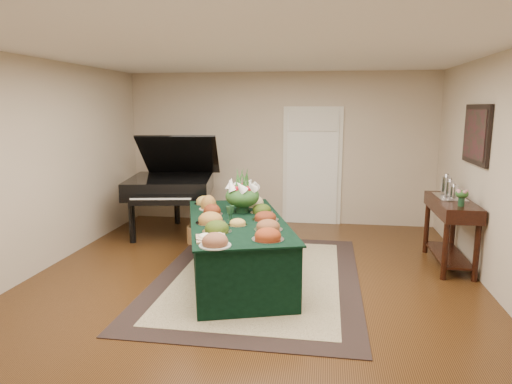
% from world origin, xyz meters
% --- Properties ---
extents(ground, '(6.00, 6.00, 0.00)m').
position_xyz_m(ground, '(0.00, 0.00, 0.00)').
color(ground, black).
rests_on(ground, ground).
extents(area_rug, '(2.47, 3.46, 0.01)m').
position_xyz_m(area_rug, '(0.05, 0.12, 0.01)').
color(area_rug, black).
rests_on(area_rug, ground).
extents(kitchen_doorway, '(1.05, 0.07, 2.10)m').
position_xyz_m(kitchen_doorway, '(0.60, 2.97, 1.02)').
color(kitchen_doorway, silver).
rests_on(kitchen_doorway, ground).
extents(buffet_table, '(1.78, 2.59, 0.75)m').
position_xyz_m(buffet_table, '(-0.20, 0.08, 0.38)').
color(buffet_table, black).
rests_on(buffet_table, ground).
extents(food_platters, '(1.42, 2.45, 0.15)m').
position_xyz_m(food_platters, '(-0.21, 0.02, 0.79)').
color(food_platters, silver).
rests_on(food_platters, buffet_table).
extents(cutting_board, '(0.38, 0.38, 0.10)m').
position_xyz_m(cutting_board, '(-0.30, -0.78, 0.78)').
color(cutting_board, tan).
rests_on(cutting_board, buffet_table).
extents(green_goblets, '(0.09, 0.11, 0.18)m').
position_xyz_m(green_goblets, '(-0.27, 0.02, 0.84)').
color(green_goblets, '#153620').
rests_on(green_goblets, buffet_table).
extents(floral_centerpiece, '(0.46, 0.46, 0.46)m').
position_xyz_m(floral_centerpiece, '(-0.21, 0.47, 1.02)').
color(floral_centerpiece, '#153620').
rests_on(floral_centerpiece, buffet_table).
extents(grand_piano, '(1.61, 1.79, 1.66)m').
position_xyz_m(grand_piano, '(-1.68, 1.92, 0.82)').
color(grand_piano, black).
rests_on(grand_piano, ground).
extents(wicker_basket, '(0.41, 0.41, 0.26)m').
position_xyz_m(wicker_basket, '(-1.07, 1.46, 0.13)').
color(wicker_basket, '#A87743').
rests_on(wicker_basket, ground).
extents(mahogany_sideboard, '(0.45, 1.28, 0.90)m').
position_xyz_m(mahogany_sideboard, '(2.49, 0.95, 0.70)').
color(mahogany_sideboard, black).
rests_on(mahogany_sideboard, ground).
extents(tea_service, '(0.34, 0.58, 0.30)m').
position_xyz_m(tea_service, '(2.50, 1.13, 1.02)').
color(tea_service, silver).
rests_on(tea_service, mahogany_sideboard).
extents(pink_bouquet, '(0.17, 0.17, 0.22)m').
position_xyz_m(pink_bouquet, '(2.50, 0.56, 1.04)').
color(pink_bouquet, '#153620').
rests_on(pink_bouquet, mahogany_sideboard).
extents(wall_painting, '(0.05, 0.95, 0.75)m').
position_xyz_m(wall_painting, '(2.72, 0.95, 1.75)').
color(wall_painting, black).
rests_on(wall_painting, ground).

